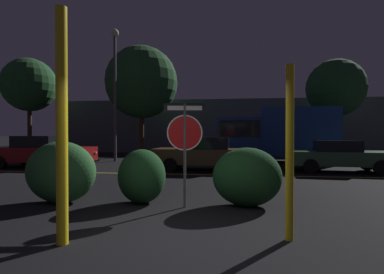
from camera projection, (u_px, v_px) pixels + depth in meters
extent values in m
plane|color=black|center=(175.00, 240.00, 4.62)|extent=(260.00, 260.00, 0.00)
cube|color=gold|center=(208.00, 175.00, 11.89)|extent=(41.30, 0.12, 0.01)
cylinder|color=#4C4C51|center=(185.00, 156.00, 6.67)|extent=(0.06, 0.06, 2.32)
cylinder|color=white|center=(185.00, 133.00, 6.66)|extent=(0.79, 0.15, 0.80)
cylinder|color=#B71414|center=(185.00, 133.00, 6.66)|extent=(0.73, 0.14, 0.74)
cube|color=black|center=(185.00, 108.00, 6.65)|extent=(0.93, 0.18, 0.22)
cube|color=white|center=(185.00, 108.00, 6.65)|extent=(0.76, 0.16, 0.10)
cylinder|color=yellow|center=(62.00, 126.00, 4.44)|extent=(0.17, 0.17, 3.53)
cylinder|color=yellow|center=(290.00, 153.00, 4.62)|extent=(0.12, 0.12, 2.72)
ellipsoid|color=#2D6633|center=(61.00, 172.00, 7.12)|extent=(1.68, 1.15, 1.46)
ellipsoid|color=#19421E|center=(142.00, 176.00, 7.08)|extent=(1.12, 1.11, 1.28)
ellipsoid|color=#19421E|center=(247.00, 177.00, 6.78)|extent=(1.56, 1.13, 1.33)
cube|color=maroon|center=(42.00, 154.00, 14.50)|extent=(4.88, 1.83, 0.69)
cube|color=black|center=(39.00, 141.00, 14.51)|extent=(1.96, 1.56, 0.54)
cylinder|color=black|center=(80.00, 160.00, 15.18)|extent=(0.60, 0.20, 0.60)
cylinder|color=black|center=(61.00, 163.00, 13.46)|extent=(0.60, 0.20, 0.60)
cylinder|color=black|center=(25.00, 159.00, 15.54)|extent=(0.60, 0.20, 0.60)
cylinder|color=black|center=(0.00, 162.00, 13.82)|extent=(0.60, 0.20, 0.60)
sphere|color=#F4EFCC|center=(95.00, 153.00, 14.76)|extent=(0.14, 0.14, 0.14)
sphere|color=#F4EFCC|center=(85.00, 155.00, 13.65)|extent=(0.14, 0.14, 0.14)
cube|color=brown|center=(205.00, 156.00, 13.35)|extent=(4.61, 1.85, 0.67)
cube|color=black|center=(208.00, 143.00, 13.32)|extent=(1.87, 1.51, 0.53)
cylinder|color=black|center=(170.00, 165.00, 12.78)|extent=(0.61, 0.22, 0.60)
cylinder|color=black|center=(178.00, 161.00, 14.38)|extent=(0.61, 0.22, 0.60)
cylinder|color=black|center=(237.00, 166.00, 12.33)|extent=(0.61, 0.22, 0.60)
cylinder|color=black|center=(237.00, 162.00, 13.92)|extent=(0.61, 0.22, 0.60)
sphere|color=#F4EFCC|center=(152.00, 156.00, 13.21)|extent=(0.14, 0.14, 0.14)
sphere|color=#F4EFCC|center=(158.00, 154.00, 14.24)|extent=(0.14, 0.14, 0.14)
cube|color=#335B38|center=(340.00, 158.00, 12.78)|extent=(4.36, 2.14, 0.59)
cube|color=black|center=(337.00, 146.00, 12.80)|extent=(1.82, 1.65, 0.46)
cylinder|color=black|center=(367.00, 164.00, 13.31)|extent=(0.62, 0.26, 0.60)
cylinder|color=black|center=(382.00, 168.00, 11.68)|extent=(0.62, 0.26, 0.60)
cylinder|color=black|center=(305.00, 162.00, 13.89)|extent=(0.62, 0.26, 0.60)
cylinder|color=black|center=(311.00, 166.00, 12.26)|extent=(0.62, 0.26, 0.60)
cube|color=navy|center=(240.00, 136.00, 17.64)|extent=(2.61, 2.43, 2.14)
cube|color=black|center=(240.00, 129.00, 17.63)|extent=(2.36, 2.47, 0.94)
cube|color=navy|center=(298.00, 132.00, 17.05)|extent=(4.19, 2.66, 2.68)
cylinder|color=black|center=(240.00, 156.00, 16.48)|extent=(0.85, 0.32, 0.84)
cylinder|color=black|center=(241.00, 153.00, 18.80)|extent=(0.85, 0.32, 0.84)
cylinder|color=black|center=(316.00, 157.00, 15.79)|extent=(0.85, 0.32, 0.84)
cylinder|color=black|center=(307.00, 154.00, 18.10)|extent=(0.85, 0.32, 0.84)
cylinder|color=#4C4C51|center=(115.00, 99.00, 17.55)|extent=(0.16, 0.16, 7.30)
sphere|color=#F9E5B2|center=(115.00, 33.00, 17.49)|extent=(0.47, 0.47, 0.47)
cylinder|color=#422D1E|center=(142.00, 132.00, 21.48)|extent=(0.32, 0.32, 3.45)
sphere|color=#235128|center=(142.00, 82.00, 21.43)|extent=(5.16, 5.16, 5.16)
cylinder|color=#422D1E|center=(30.00, 129.00, 23.78)|extent=(0.32, 0.32, 3.98)
sphere|color=#235128|center=(29.00, 85.00, 23.73)|extent=(4.20, 4.20, 4.20)
cylinder|color=#422D1E|center=(335.00, 133.00, 20.12)|extent=(0.32, 0.32, 3.32)
sphere|color=#235128|center=(336.00, 88.00, 20.08)|extent=(3.84, 3.84, 3.84)
cube|color=#4C4C56|center=(222.00, 126.00, 26.02)|extent=(27.82, 3.02, 4.47)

